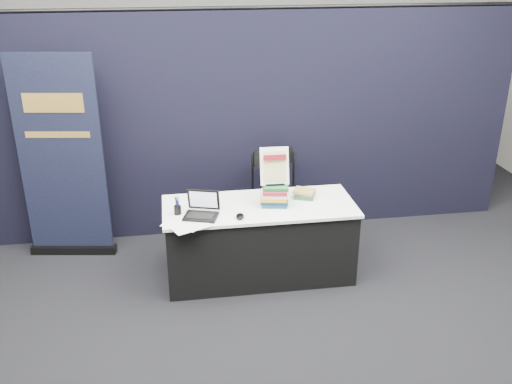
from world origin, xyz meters
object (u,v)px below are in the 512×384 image
object	(u,v)px
stacking_chair	(276,196)
info_sign	(275,167)
laptop	(200,210)
pullup_banner	(63,171)
book_stack_tall	(275,195)
book_stack_short	(304,194)
display_table	(259,240)

from	to	relation	value
stacking_chair	info_sign	bearing A→B (deg)	-115.76
laptop	pullup_banner	distance (m)	1.58
info_sign	laptop	bearing A→B (deg)	-165.10
book_stack_tall	book_stack_short	distance (m)	0.34
display_table	book_stack_tall	world-z (taller)	book_stack_tall
pullup_banner	book_stack_tall	bearing A→B (deg)	-11.80
laptop	book_stack_tall	xyz separation A→B (m)	(0.70, 0.13, 0.05)
book_stack_short	info_sign	world-z (taller)	info_sign
book_stack_tall	info_sign	world-z (taller)	info_sign
pullup_banner	stacking_chair	bearing A→B (deg)	4.54
display_table	stacking_chair	distance (m)	0.67
book_stack_tall	stacking_chair	distance (m)	0.67
stacking_chair	display_table	bearing A→B (deg)	-128.19
book_stack_short	pullup_banner	size ratio (longest dim) A/B	0.11
display_table	laptop	bearing A→B (deg)	-165.12
laptop	pullup_banner	xyz separation A→B (m)	(-1.30, 0.88, 0.12)
book_stack_tall	stacking_chair	world-z (taller)	stacking_chair
info_sign	stacking_chair	world-z (taller)	info_sign
stacking_chair	book_stack_short	bearing A→B (deg)	-82.02
info_sign	book_stack_tall	bearing A→B (deg)	-87.82
laptop	book_stack_tall	distance (m)	0.71
info_sign	pullup_banner	size ratio (longest dim) A/B	0.17
info_sign	stacking_chair	bearing A→B (deg)	79.16
laptop	stacking_chair	bearing A→B (deg)	58.10
laptop	stacking_chair	xyz separation A→B (m)	(0.83, 0.72, -0.23)
display_table	book_stack_short	bearing A→B (deg)	12.78
display_table	pullup_banner	size ratio (longest dim) A/B	0.86
book_stack_short	laptop	bearing A→B (deg)	-166.05
display_table	laptop	xyz separation A→B (m)	(-0.56, -0.15, 0.43)
laptop	stacking_chair	distance (m)	1.13
book_stack_short	book_stack_tall	bearing A→B (deg)	-158.26
info_sign	stacking_chair	xyz separation A→B (m)	(0.13, 0.56, -0.55)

